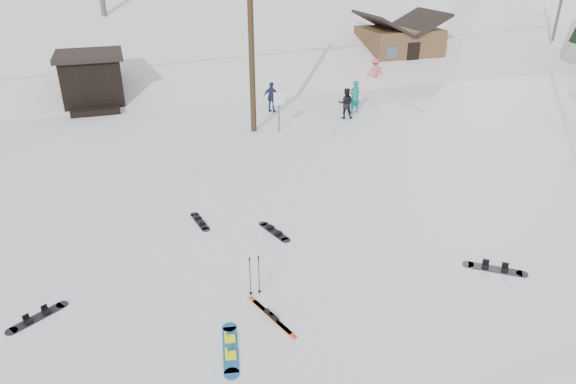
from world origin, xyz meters
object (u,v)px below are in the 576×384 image
object	(u,v)px
hero_skis	(272,316)
utility_pole	(251,26)
hero_snowboard	(230,349)
cabin	(398,46)

from	to	relation	value
hero_skis	utility_pole	bearing A→B (deg)	58.16
hero_snowboard	hero_skis	world-z (taller)	hero_snowboard
hero_snowboard	hero_skis	size ratio (longest dim) A/B	0.96
hero_snowboard	hero_skis	bearing A→B (deg)	-46.41
cabin	hero_snowboard	distance (m)	29.31
cabin	hero_skis	size ratio (longest dim) A/B	3.05
utility_pole	hero_snowboard	world-z (taller)	utility_pole
utility_pole	hero_skis	xyz separation A→B (m)	(-3.01, -12.98, -4.65)
hero_skis	hero_snowboard	bearing A→B (deg)	-165.61
hero_snowboard	utility_pole	bearing A→B (deg)	-6.40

